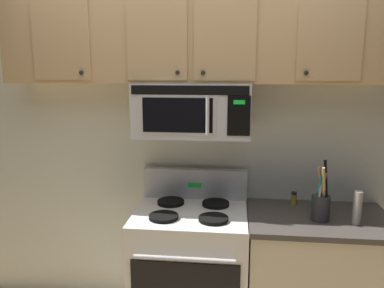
% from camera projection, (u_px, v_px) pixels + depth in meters
% --- Properties ---
extents(back_wall, '(5.20, 0.10, 2.70)m').
position_uv_depth(back_wall, '(196.00, 136.00, 2.88)').
color(back_wall, silver).
rests_on(back_wall, ground_plane).
extents(stove_range, '(0.76, 0.69, 1.12)m').
position_uv_depth(stove_range, '(191.00, 270.00, 2.70)').
color(stove_range, white).
rests_on(stove_range, ground_plane).
extents(over_range_microwave, '(0.76, 0.43, 0.35)m').
position_uv_depth(over_range_microwave, '(193.00, 110.00, 2.60)').
color(over_range_microwave, '#B7BABF').
extents(upper_cabinets, '(2.50, 0.36, 0.55)m').
position_uv_depth(upper_cabinets, '(193.00, 40.00, 2.54)').
color(upper_cabinets, tan).
extents(counter_segment, '(0.93, 0.65, 0.90)m').
position_uv_depth(counter_segment, '(315.00, 279.00, 2.62)').
color(counter_segment, beige).
rests_on(counter_segment, ground_plane).
extents(utensil_crock_charcoal, '(0.11, 0.12, 0.39)m').
position_uv_depth(utensil_crock_charcoal, '(321.00, 204.00, 2.45)').
color(utensil_crock_charcoal, '#2D2D33').
rests_on(utensil_crock_charcoal, counter_segment).
extents(salt_shaker, '(0.04, 0.04, 0.12)m').
position_uv_depth(salt_shaker, '(324.00, 204.00, 2.59)').
color(salt_shaker, white).
rests_on(salt_shaker, counter_segment).
extents(pepper_mill, '(0.05, 0.05, 0.21)m').
position_uv_depth(pepper_mill, '(357.00, 208.00, 2.39)').
color(pepper_mill, '#B7B2A8').
rests_on(pepper_mill, counter_segment).
extents(spice_jar, '(0.04, 0.04, 0.09)m').
position_uv_depth(spice_jar, '(294.00, 198.00, 2.74)').
color(spice_jar, olive).
rests_on(spice_jar, counter_segment).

